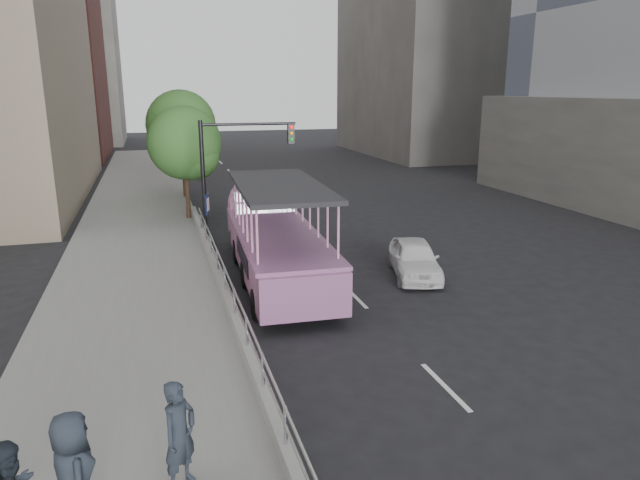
# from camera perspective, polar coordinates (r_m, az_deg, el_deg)

# --- Properties ---
(ground) EXTENTS (160.00, 160.00, 0.00)m
(ground) POSITION_cam_1_polar(r_m,az_deg,el_deg) (14.71, 5.11, -11.26)
(ground) COLOR black
(sidewalk) EXTENTS (5.50, 80.00, 0.30)m
(sidewalk) POSITION_cam_1_polar(r_m,az_deg,el_deg) (23.14, -17.75, -1.68)
(sidewalk) COLOR gray
(sidewalk) RESTS_ON ground
(kerb_wall) EXTENTS (0.24, 30.00, 0.36)m
(kerb_wall) POSITION_cam_1_polar(r_m,az_deg,el_deg) (15.56, -8.47, -7.91)
(kerb_wall) COLOR #9F9F9A
(kerb_wall) RESTS_ON sidewalk
(guardrail) EXTENTS (0.07, 22.00, 0.71)m
(guardrail) POSITION_cam_1_polar(r_m,az_deg,el_deg) (15.32, -8.57, -5.62)
(guardrail) COLOR silver
(guardrail) RESTS_ON kerb_wall
(duck_boat) EXTENTS (3.06, 10.67, 3.51)m
(duck_boat) POSITION_cam_1_polar(r_m,az_deg,el_deg) (20.32, -4.66, 0.11)
(duck_boat) COLOR black
(duck_boat) RESTS_ON ground
(car) EXTENTS (2.54, 4.12, 1.31)m
(car) POSITION_cam_1_polar(r_m,az_deg,el_deg) (20.49, 9.43, -1.80)
(car) COLOR white
(car) RESTS_ON ground
(pedestrian_near) EXTENTS (0.77, 0.79, 1.82)m
(pedestrian_near) POSITION_cam_1_polar(r_m,az_deg,el_deg) (9.70, -13.85, -18.41)
(pedestrian_near) COLOR #242B35
(pedestrian_near) RESTS_ON sidewalk
(pedestrian_far) EXTENTS (0.88, 1.09, 1.93)m
(pedestrian_far) POSITION_cam_1_polar(r_m,az_deg,el_deg) (9.22, -23.37, -20.86)
(pedestrian_far) COLOR #242B35
(pedestrian_far) RESTS_ON sidewalk
(parking_sign) EXTENTS (0.19, 0.54, 2.50)m
(parking_sign) POSITION_cam_1_polar(r_m,az_deg,el_deg) (22.86, -11.14, 2.29)
(parking_sign) COLOR black
(parking_sign) RESTS_ON ground
(traffic_signal) EXTENTS (4.20, 0.32, 5.20)m
(traffic_signal) POSITION_cam_1_polar(r_m,az_deg,el_deg) (25.14, -8.96, 7.93)
(traffic_signal) COLOR black
(traffic_signal) RESTS_ON ground
(street_tree_near) EXTENTS (3.52, 3.52, 5.72)m
(street_tree_near) POSITION_cam_1_polar(r_m,az_deg,el_deg) (28.35, -13.17, 9.14)
(street_tree_near) COLOR #382519
(street_tree_near) RESTS_ON ground
(street_tree_far) EXTENTS (3.97, 3.97, 6.45)m
(street_tree_far) POSITION_cam_1_polar(r_m,az_deg,el_deg) (34.29, -13.53, 10.87)
(street_tree_far) COLOR #382519
(street_tree_far) RESTS_ON ground
(midrise_stone_b) EXTENTS (16.00, 14.00, 20.00)m
(midrise_stone_b) POSITION_cam_1_polar(r_m,az_deg,el_deg) (77.13, -25.69, 16.11)
(midrise_stone_b) COLOR gray
(midrise_stone_b) RESTS_ON ground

